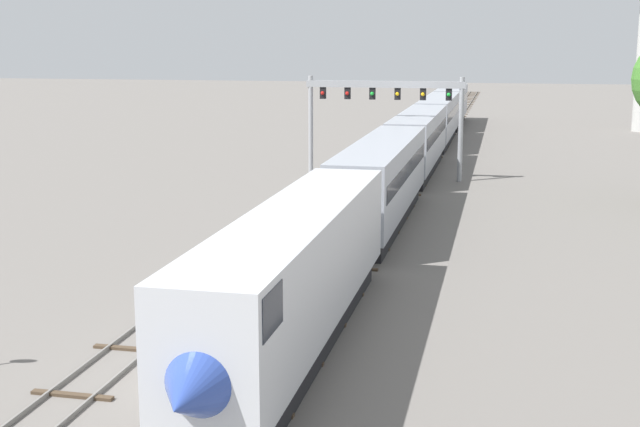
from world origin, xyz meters
name	(u,v)px	position (x,y,z in m)	size (l,w,h in m)	color
ground_plane	(207,381)	(0.00, 0.00, 0.00)	(400.00, 400.00, 0.00)	slate
track_main	(434,149)	(2.00, 60.00, 0.07)	(2.60, 200.00, 0.16)	slate
track_near	(340,178)	(-3.50, 40.00, 0.07)	(2.60, 160.00, 0.16)	slate
passenger_train	(419,140)	(2.00, 44.68, 2.61)	(3.04, 102.08, 4.80)	silver
signal_gantry	(385,103)	(-0.25, 40.73, 5.78)	(12.10, 0.49, 7.81)	#999BA0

